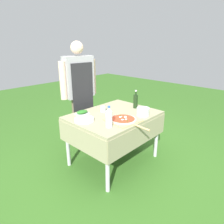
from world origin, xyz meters
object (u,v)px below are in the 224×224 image
at_px(herb_container, 82,112).
at_px(plate_stack, 84,120).
at_px(mixing_tub, 143,112).
at_px(sauce_jar, 103,109).
at_px(pizza_on_peel, 124,120).
at_px(prep_table, 114,121).
at_px(oil_bottle, 135,101).
at_px(person_cook, 79,87).
at_px(water_bottle, 109,117).

bearing_deg(herb_container, plate_stack, -122.84).
height_order(mixing_tub, sauce_jar, mixing_tub).
bearing_deg(pizza_on_peel, prep_table, 74.84).
height_order(oil_bottle, mixing_tub, oil_bottle).
bearing_deg(mixing_tub, person_cook, 101.87).
height_order(prep_table, plate_stack, plate_stack).
bearing_deg(person_cook, water_bottle, 76.63).
distance_m(prep_table, pizza_on_peel, 0.29).
height_order(herb_container, sauce_jar, sauce_jar).
bearing_deg(mixing_tub, prep_table, 126.54).
distance_m(prep_table, sauce_jar, 0.22).
xyz_separation_m(person_cook, pizza_on_peel, (-0.10, -1.00, -0.24)).
relative_size(water_bottle, sauce_jar, 3.07).
relative_size(oil_bottle, mixing_tub, 1.60).
distance_m(pizza_on_peel, plate_stack, 0.49).
distance_m(prep_table, mixing_tub, 0.42).
relative_size(water_bottle, mixing_tub, 1.51).
distance_m(prep_table, water_bottle, 0.48).
height_order(person_cook, plate_stack, person_cook).
xyz_separation_m(pizza_on_peel, oil_bottle, (0.51, 0.20, 0.09)).
xyz_separation_m(prep_table, herb_container, (-0.29, 0.32, 0.12)).
bearing_deg(water_bottle, sauce_jar, 53.13).
bearing_deg(pizza_on_peel, sauce_jar, 87.22).
distance_m(person_cook, pizza_on_peel, 1.04).
bearing_deg(person_cook, pizza_on_peel, 90.72).
bearing_deg(prep_table, plate_stack, 166.45).
distance_m(person_cook, plate_stack, 0.82).
bearing_deg(water_bottle, prep_table, 35.37).
distance_m(pizza_on_peel, oil_bottle, 0.56).
distance_m(pizza_on_peel, water_bottle, 0.28).
height_order(prep_table, person_cook, person_cook).
bearing_deg(water_bottle, herb_container, 83.89).
xyz_separation_m(person_cook, sauce_jar, (-0.04, -0.57, -0.22)).
xyz_separation_m(pizza_on_peel, water_bottle, (-0.26, 0.00, 0.11)).
distance_m(pizza_on_peel, sauce_jar, 0.43).
relative_size(herb_container, sauce_jar, 2.42).
distance_m(prep_table, person_cook, 0.83).
bearing_deg(person_cook, plate_stack, 62.21).
bearing_deg(oil_bottle, herb_container, 152.48).
bearing_deg(water_bottle, pizza_on_peel, -0.30).
relative_size(prep_table, mixing_tub, 6.99).
xyz_separation_m(person_cook, oil_bottle, (0.41, -0.80, -0.15)).
bearing_deg(sauce_jar, herb_container, 150.73).
height_order(water_bottle, sauce_jar, water_bottle).
bearing_deg(prep_table, oil_bottle, -6.74).
relative_size(person_cook, mixing_tub, 9.97).
bearing_deg(prep_table, pizza_on_peel, -110.30).
relative_size(herb_container, mixing_tub, 1.19).
bearing_deg(oil_bottle, plate_stack, 169.76).
xyz_separation_m(pizza_on_peel, plate_stack, (-0.34, 0.36, 0.00)).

